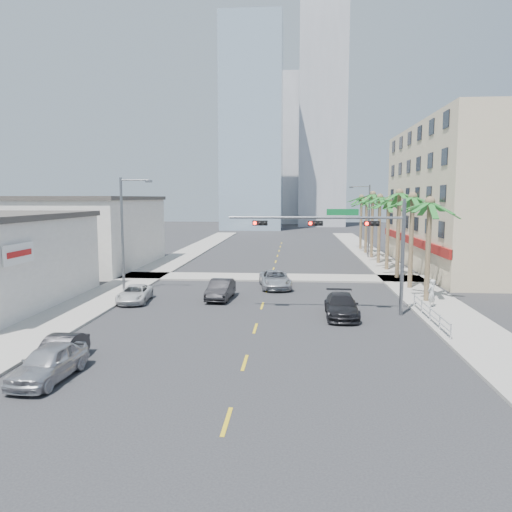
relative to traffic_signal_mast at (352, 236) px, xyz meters
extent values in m
plane|color=#262628|center=(-5.78, -7.95, -5.06)|extent=(260.00, 260.00, 0.00)
cube|color=gray|center=(6.22, 12.05, -4.99)|extent=(4.00, 120.00, 0.15)
cube|color=gray|center=(-17.78, 12.05, -4.99)|extent=(4.00, 120.00, 0.15)
cube|color=gray|center=(-5.78, 14.05, -4.99)|extent=(80.00, 4.00, 0.15)
cube|color=beige|center=(16.22, 22.05, 2.44)|extent=(15.00, 28.00, 15.00)
cube|color=maroon|center=(8.62, 22.05, -2.06)|extent=(0.30, 28.00, 0.80)
cube|color=beige|center=(-25.28, 20.05, -1.46)|extent=(11.00, 18.00, 7.20)
cube|color=#99B2C6|center=(-13.78, 87.05, 18.94)|extent=(14.00, 14.00, 48.00)
cube|color=#ADADB2|center=(3.22, 102.05, 24.94)|extent=(12.00, 12.00, 60.00)
cube|color=#ADADB2|center=(-8.78, 117.05, 15.94)|extent=(16.00, 16.00, 42.00)
cylinder|color=slate|center=(3.22, 0.05, -1.46)|extent=(0.24, 0.24, 7.20)
cylinder|color=slate|center=(-2.28, 0.05, 1.14)|extent=(11.00, 0.16, 0.16)
cube|color=#0C662D|center=(-0.58, 0.05, 1.49)|extent=(2.00, 0.05, 0.40)
cube|color=black|center=(1.22, -0.10, 0.79)|extent=(0.95, 0.28, 0.32)
sphere|color=#FF0C05|center=(0.90, -0.26, 0.79)|extent=(0.22, 0.22, 0.22)
cube|color=black|center=(-2.28, -0.10, 0.79)|extent=(0.95, 0.28, 0.32)
sphere|color=#FF0C05|center=(-2.60, -0.26, 0.79)|extent=(0.22, 0.22, 0.22)
cube|color=black|center=(-5.78, -0.10, 0.79)|extent=(0.95, 0.28, 0.32)
sphere|color=#FF0C05|center=(-6.10, -0.26, 0.79)|extent=(0.22, 0.22, 0.22)
cylinder|color=brown|center=(5.82, 4.05, -1.46)|extent=(0.36, 0.36, 7.20)
cylinder|color=brown|center=(5.82, 9.25, -1.28)|extent=(0.36, 0.36, 7.56)
cylinder|color=brown|center=(5.82, 14.45, -1.10)|extent=(0.36, 0.36, 7.92)
cylinder|color=brown|center=(5.82, 19.65, -1.46)|extent=(0.36, 0.36, 7.20)
cylinder|color=brown|center=(5.82, 24.85, -1.28)|extent=(0.36, 0.36, 7.56)
cylinder|color=brown|center=(5.82, 30.05, -1.10)|extent=(0.36, 0.36, 7.92)
cylinder|color=brown|center=(5.82, 35.25, -1.46)|extent=(0.36, 0.36, 7.20)
cylinder|color=brown|center=(5.82, 40.45, -1.28)|extent=(0.36, 0.36, 7.56)
cylinder|color=slate|center=(-16.98, 6.05, -0.56)|extent=(0.20, 0.20, 9.00)
cylinder|color=slate|center=(-15.88, 6.05, 3.74)|extent=(2.20, 0.12, 0.12)
cube|color=slate|center=(-14.78, 6.05, 3.64)|extent=(0.50, 0.25, 0.18)
cylinder|color=slate|center=(5.42, 30.05, -0.56)|extent=(0.20, 0.20, 9.00)
cylinder|color=slate|center=(4.32, 30.05, 3.74)|extent=(2.20, 0.12, 0.12)
cube|color=slate|center=(3.22, 30.05, 3.64)|extent=(0.50, 0.25, 0.18)
cylinder|color=silver|center=(4.52, -1.95, -4.51)|extent=(0.08, 8.00, 0.08)
cylinder|color=silver|center=(4.52, -1.95, -4.16)|extent=(0.08, 8.00, 0.08)
cylinder|color=silver|center=(4.52, -5.95, -4.56)|extent=(0.08, 0.08, 1.00)
cylinder|color=silver|center=(4.52, -3.95, -4.56)|extent=(0.08, 0.08, 1.00)
cylinder|color=silver|center=(4.52, -1.95, -4.56)|extent=(0.08, 0.08, 1.00)
cylinder|color=silver|center=(4.52, 0.05, -4.56)|extent=(0.08, 0.08, 1.00)
cylinder|color=silver|center=(4.52, 2.05, -4.56)|extent=(0.08, 0.08, 1.00)
imported|color=#BBBBC0|center=(-13.58, -12.71, -4.33)|extent=(2.00, 4.40, 1.46)
imported|color=black|center=(-14.06, -10.76, -4.44)|extent=(1.41, 3.83, 1.25)
imported|color=silver|center=(-14.99, 2.59, -4.46)|extent=(2.42, 4.52, 1.21)
imported|color=black|center=(-9.00, 4.11, -4.33)|extent=(1.78, 4.49, 1.45)
imported|color=silver|center=(-5.17, 9.01, -4.34)|extent=(3.07, 5.46, 1.44)
imported|color=black|center=(-0.62, -0.77, -4.35)|extent=(2.07, 4.96, 1.43)
imported|color=silver|center=(5.61, 1.98, -3.98)|extent=(0.80, 0.80, 1.87)
camera|label=1|loc=(-3.56, -31.76, 2.40)|focal=35.00mm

